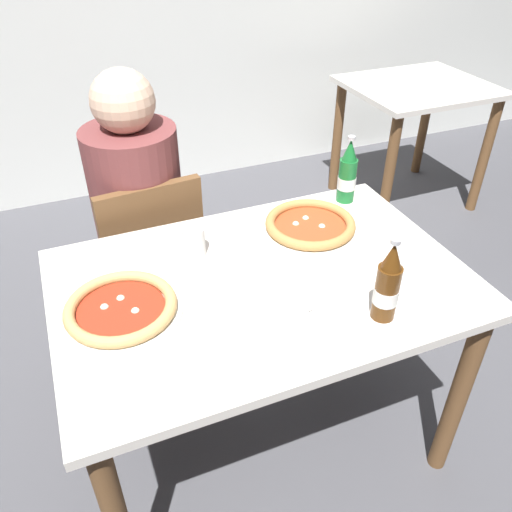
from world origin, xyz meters
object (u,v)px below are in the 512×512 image
chair_behind_table (150,258)px  napkin_with_cutlery (278,297)px  dining_table_main (262,308)px  pizza_marinara_far (121,309)px  diner_seated (142,230)px  beer_bottle_left (387,285)px  pizza_margherita_near (310,225)px  paper_cup (194,241)px  beer_bottle_center (347,174)px  dining_table_background (415,111)px

chair_behind_table → napkin_with_cutlery: (0.24, -0.70, 0.27)m
dining_table_main → napkin_with_cutlery: bearing=-84.8°
pizza_marinara_far → napkin_with_cutlery: pizza_marinara_far is taller
diner_seated → beer_bottle_left: (0.47, -0.93, 0.27)m
pizza_margherita_near → pizza_marinara_far: 0.68m
pizza_marinara_far → paper_cup: 0.33m
dining_table_main → pizza_marinara_far: bearing=-179.7°
beer_bottle_center → paper_cup: size_ratio=2.60×
chair_behind_table → beer_bottle_center: size_ratio=3.44×
pizza_margherita_near → paper_cup: paper_cup is taller
dining_table_main → dining_table_background: 2.05m
pizza_margherita_near → pizza_marinara_far: (-0.66, -0.18, 0.00)m
pizza_margherita_near → beer_bottle_left: 0.46m
dining_table_background → paper_cup: (-1.70, -1.14, 0.21)m
pizza_margherita_near → beer_bottle_center: bearing=32.8°
dining_table_background → beer_bottle_left: (-1.32, -1.60, 0.26)m
dining_table_main → pizza_marinara_far: 0.43m
pizza_marinara_far → beer_bottle_left: (0.64, -0.27, 0.08)m
dining_table_main → pizza_marinara_far: (-0.41, -0.00, 0.13)m
diner_seated → dining_table_background: size_ratio=1.51×
napkin_with_cutlery → beer_bottle_center: bearing=42.4°
beer_bottle_left → paper_cup: (-0.38, 0.47, -0.06)m
dining_table_main → pizza_margherita_near: (0.25, 0.18, 0.13)m
paper_cup → chair_behind_table: bearing=101.1°
pizza_margherita_near → beer_bottle_left: size_ratio=1.32×
chair_behind_table → paper_cup: size_ratio=8.95×
beer_bottle_left → paper_cup: size_ratio=2.60×
dining_table_background → chair_behind_table: bearing=-157.8°
pizza_marinara_far → chair_behind_table: bearing=73.5°
dining_table_background → napkin_with_cutlery: (-1.54, -1.43, 0.16)m
dining_table_main → diner_seated: bearing=109.5°
dining_table_main → napkin_with_cutlery: napkin_with_cutlery is taller
diner_seated → dining_table_background: (1.79, 0.68, 0.01)m
dining_table_main → beer_bottle_left: bearing=-48.7°
diner_seated → pizza_margherita_near: bearing=-44.9°
pizza_margherita_near → beer_bottle_left: beer_bottle_left is taller
dining_table_main → napkin_with_cutlery: size_ratio=5.38×
beer_bottle_left → beer_bottle_center: (0.23, 0.59, 0.00)m
chair_behind_table → dining_table_background: bearing=-163.1°
chair_behind_table → diner_seated: diner_seated is taller
pizza_marinara_far → beer_bottle_center: bearing=20.2°
pizza_margherita_near → dining_table_main: bearing=-143.9°
pizza_margherita_near → beer_bottle_left: bearing=-91.7°
diner_seated → paper_cup: 0.52m
chair_behind_table → dining_table_main: bearing=105.1°
pizza_marinara_far → beer_bottle_center: beer_bottle_center is taller
pizza_margherita_near → diner_seated: bearing=135.1°
dining_table_main → diner_seated: diner_seated is taller
pizza_margherita_near → pizza_marinara_far: same height
diner_seated → dining_table_main: bearing=-70.5°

